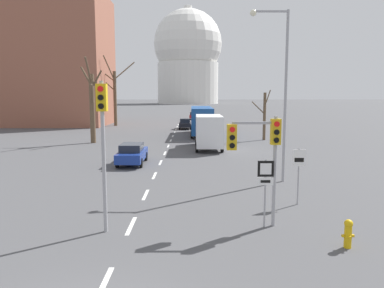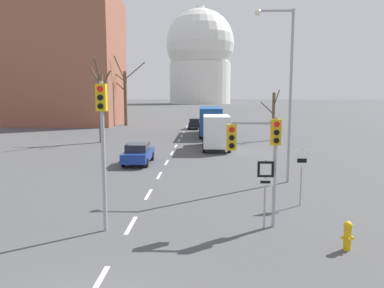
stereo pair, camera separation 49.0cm
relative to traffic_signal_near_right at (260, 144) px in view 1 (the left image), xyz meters
name	(u,v)px [view 1 (the left image)]	position (x,y,z in m)	size (l,w,h in m)	color
lane_stripe_0	(104,285)	(-4.86, -4.52, -3.16)	(0.16, 2.00, 0.01)	silver
lane_stripe_1	(131,226)	(-4.86, -0.02, -3.16)	(0.16, 2.00, 0.01)	silver
lane_stripe_2	(146,195)	(-4.86, 4.48, -3.16)	(0.16, 2.00, 0.01)	silver
lane_stripe_3	(155,176)	(-4.86, 8.98, -3.16)	(0.16, 2.00, 0.01)	silver
lane_stripe_4	(161,163)	(-4.86, 13.48, -3.16)	(0.16, 2.00, 0.01)	silver
lane_stripe_5	(165,153)	(-4.86, 17.98, -3.16)	(0.16, 2.00, 0.01)	silver
lane_stripe_6	(168,146)	(-4.86, 22.48, -3.16)	(0.16, 2.00, 0.01)	silver
lane_stripe_7	(171,141)	(-4.86, 26.98, -3.16)	(0.16, 2.00, 0.01)	silver
lane_stripe_8	(173,136)	(-4.86, 31.48, -3.16)	(0.16, 2.00, 0.01)	silver
lane_stripe_9	(175,132)	(-4.86, 35.98, -3.16)	(0.16, 2.00, 0.01)	silver
lane_stripe_10	(176,129)	(-4.86, 40.48, -3.16)	(0.16, 2.00, 0.01)	silver
lane_stripe_11	(177,127)	(-4.86, 44.98, -3.16)	(0.16, 2.00, 0.01)	silver
lane_stripe_12	(178,124)	(-4.86, 49.48, -3.16)	(0.16, 2.00, 0.01)	silver
traffic_signal_near_right	(260,144)	(0.00, 0.00, 0.00)	(1.99, 0.34, 4.21)	#9E9EA3
traffic_signal_centre_tall	(103,129)	(-5.68, -0.63, 0.63)	(0.36, 0.34, 5.47)	#9E9EA3
route_sign_post	(266,181)	(0.22, -0.17, -1.38)	(0.60, 0.08, 2.61)	#9E9EA3
speed_limit_sign	(299,167)	(2.32, 2.80, -1.40)	(0.60, 0.08, 2.60)	#9E9EA3
fire_hydrant	(348,233)	(2.60, -2.09, -2.65)	(0.40, 0.34, 0.96)	gold
street_lamp_right	(280,80)	(2.41, 7.41, 2.63)	(2.18, 0.36, 9.63)	#9E9EA3
sedan_near_left	(132,153)	(-6.86, 12.92, -2.39)	(1.83, 4.52, 1.51)	navy
sedan_near_right	(185,124)	(-3.54, 41.03, -2.38)	(1.75, 3.86, 1.54)	black
sedan_mid_centre	(194,116)	(-2.18, 62.64, -2.37)	(1.77, 4.31, 1.56)	maroon
city_bus	(202,119)	(-1.34, 32.26, -1.12)	(2.66, 10.80, 3.48)	#19478C
delivery_truck	(209,131)	(-0.99, 20.69, -1.47)	(2.44, 7.20, 3.14)	#333842
bare_tree_left_near	(92,105)	(-12.85, 24.98, 0.83)	(2.39, 2.76, 8.69)	brown
bare_tree_right_near	(265,114)	(5.50, 27.60, -0.33)	(2.23, 3.31, 5.55)	brown
bare_tree_left_far	(115,94)	(-15.01, 47.06, 1.92)	(5.52, 4.75, 11.04)	brown
capitol_dome	(188,57)	(-4.86, 203.80, 23.37)	(38.57, 38.57, 54.48)	silver
apartment_block_left	(53,61)	(-25.61, 49.35, 7.43)	(18.00, 14.00, 21.20)	#935642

